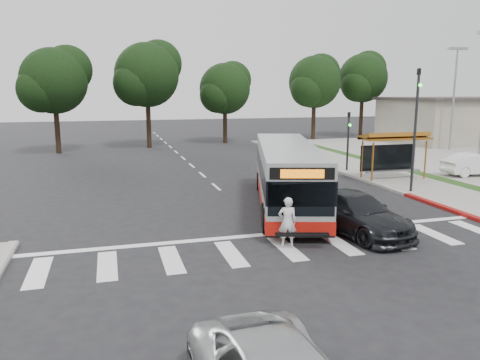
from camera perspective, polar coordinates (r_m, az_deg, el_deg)
name	(u,v)px	position (r m, az deg, el deg)	size (l,w,h in m)	color
ground	(246,213)	(20.97, 0.73, -4.02)	(140.00, 140.00, 0.00)	black
sidewalk_east	(369,171)	(32.58, 15.46, 1.05)	(4.00, 40.00, 0.12)	gray
curb_east	(342,172)	(31.60, 12.35, 0.92)	(0.30, 40.00, 0.15)	#9E9991
curb_east_red	(446,208)	(23.45, 23.87, -3.17)	(0.32, 6.00, 0.15)	maroon
commercial_building	(459,121)	(54.82, 25.17, 6.49)	(14.00, 10.00, 4.40)	#ACA391
building_roof_cap	(461,99)	(54.74, 25.37, 8.94)	(14.60, 10.60, 0.30)	#383330
crosswalk_ladder	(287,248)	(16.44, 5.73, -8.28)	(18.00, 2.60, 0.01)	silver
bus_shelter	(394,142)	(29.76, 18.22, 4.46)	(4.20, 1.60, 2.86)	#945818
traffic_signal_ne_tall	(416,120)	(26.00, 20.64, 6.84)	(0.18, 0.37, 6.50)	black
traffic_signal_ne_short	(348,135)	(32.00, 13.06, 5.36)	(0.18, 0.37, 4.00)	black
lot_light_mid	(455,85)	(46.28, 24.71, 10.52)	(1.90, 0.35, 9.01)	gray
tree_ne_a	(315,81)	(52.29, 9.13, 11.81)	(6.16, 5.74, 9.30)	black
tree_ne_b	(363,77)	(57.31, 14.80, 12.02)	(6.16, 5.74, 10.02)	black
tree_north_a	(148,74)	(45.69, -11.19, 12.57)	(6.60, 6.15, 10.17)	black
tree_north_b	(225,88)	(48.95, -1.80, 11.16)	(5.72, 5.33, 8.43)	black
tree_north_c	(55,80)	(43.71, -21.66, 11.29)	(6.16, 5.74, 9.30)	black
transit_bus	(287,176)	(21.97, 5.73, 0.52)	(2.45, 11.32, 2.92)	#AFB1B4
pedestrian	(287,222)	(16.40, 5.79, -5.11)	(0.65, 0.42, 1.77)	silver
dark_sedan	(355,213)	(18.51, 13.80, -3.92)	(2.14, 5.26, 1.53)	black
parked_car_1	(475,164)	(33.12, 26.74, 1.72)	(1.47, 4.23, 1.39)	white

